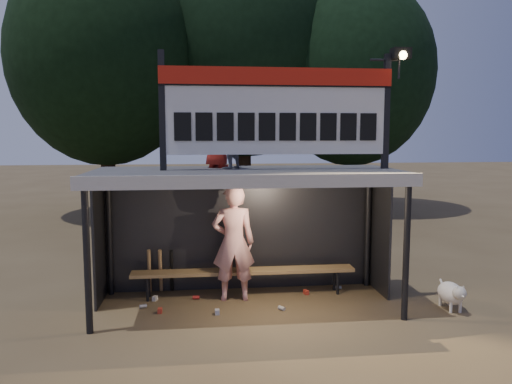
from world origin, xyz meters
TOP-DOWN VIEW (x-y plane):
  - ground at (0.00, 0.00)m, footprint 80.00×80.00m
  - player at (-0.20, 0.36)m, footprint 0.75×0.50m
  - child_a at (-0.29, 0.25)m, footprint 0.56×0.56m
  - child_b at (-0.46, 0.52)m, footprint 0.63×0.60m
  - dugout_shelter at (0.00, 0.24)m, footprint 5.10×2.08m
  - scoreboard_assembly at (0.56, -0.01)m, footprint 4.10×0.27m
  - bench at (0.00, 0.55)m, footprint 4.00×0.35m
  - tree_left at (-4.00, 10.00)m, footprint 6.46×6.46m
  - tree_mid at (1.00, 11.50)m, footprint 7.22×7.22m
  - tree_right at (5.00, 10.50)m, footprint 6.08×6.08m
  - dog at (3.36, -0.56)m, footprint 0.36×0.81m
  - bats at (-1.50, 0.82)m, footprint 0.48×0.33m
  - litter at (-0.34, 0.17)m, footprint 3.66×1.14m

SIDE VIEW (x-z plane):
  - ground at x=0.00m, z-range 0.00..0.00m
  - litter at x=-0.34m, z-range 0.00..0.08m
  - dog at x=3.36m, z-range 0.03..0.53m
  - bats at x=-1.50m, z-range 0.01..0.85m
  - bench at x=0.00m, z-range 0.19..0.67m
  - player at x=-0.20m, z-range 0.00..2.04m
  - dugout_shelter at x=0.00m, z-range 0.69..3.01m
  - child_a at x=-0.29m, z-range 2.32..3.23m
  - child_b at x=-0.46m, z-range 2.32..3.40m
  - scoreboard_assembly at x=0.56m, z-range 2.33..4.32m
  - tree_right at x=5.00m, z-range 0.83..9.55m
  - tree_left at x=-4.00m, z-range 0.88..10.15m
  - tree_mid at x=1.00m, z-range 0.99..11.34m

